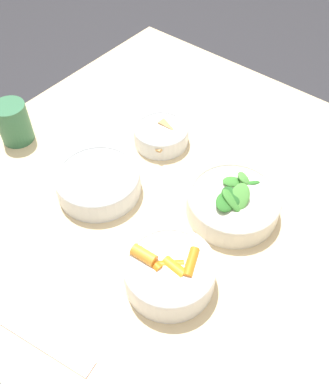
# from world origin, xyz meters

# --- Properties ---
(ground_plane) EXTENTS (10.00, 10.00, 0.00)m
(ground_plane) POSITION_xyz_m (0.00, 0.00, 0.00)
(ground_plane) COLOR #2D2D33
(dining_table) EXTENTS (0.99, 0.95, 0.75)m
(dining_table) POSITION_xyz_m (0.00, 0.00, 0.63)
(dining_table) COLOR beige
(dining_table) RESTS_ON ground_plane
(bowl_carrots) EXTENTS (0.16, 0.16, 0.07)m
(bowl_carrots) POSITION_xyz_m (-0.10, 0.18, 0.79)
(bowl_carrots) COLOR white
(bowl_carrots) RESTS_ON dining_table
(bowl_greens) EXTENTS (0.18, 0.18, 0.08)m
(bowl_greens) POSITION_xyz_m (-0.10, -0.03, 0.78)
(bowl_greens) COLOR silver
(bowl_greens) RESTS_ON dining_table
(bowl_beans_hotdog) EXTENTS (0.17, 0.17, 0.05)m
(bowl_beans_hotdog) POSITION_xyz_m (0.14, 0.10, 0.78)
(bowl_beans_hotdog) COLOR silver
(bowl_beans_hotdog) RESTS_ON dining_table
(bowl_cookies) EXTENTS (0.12, 0.12, 0.05)m
(bowl_cookies) POSITION_xyz_m (0.14, -0.09, 0.78)
(bowl_cookies) COLOR silver
(bowl_cookies) RESTS_ON dining_table
(ruler) EXTENTS (0.29, 0.08, 0.00)m
(ruler) POSITION_xyz_m (0.04, 0.40, 0.75)
(ruler) COLOR #EFB7C6
(ruler) RESTS_ON dining_table
(cup) EXTENTS (0.07, 0.07, 0.10)m
(cup) POSITION_xyz_m (0.40, 0.11, 0.80)
(cup) COLOR #336B47
(cup) RESTS_ON dining_table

